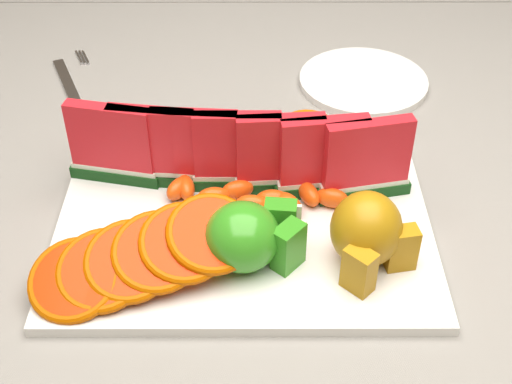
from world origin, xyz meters
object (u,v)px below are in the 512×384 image
Objects in this scene: platter at (244,223)px; side_plate at (363,81)px; pear_cluster at (368,233)px; apple_cluster at (250,236)px; fork at (71,86)px.

platter is 1.92× the size of side_plate.
pear_cluster is (0.12, -0.06, 0.04)m from platter.
apple_cluster is at bearing 179.45° from pear_cluster.
apple_cluster is 0.59× the size of fork.
pear_cluster is 0.51m from fork.
platter is 3.54× the size of apple_cluster.
apple_cluster reaches higher than side_plate.
side_plate is at bearing 1.02° from fork.
platter is at bearing 153.05° from pear_cluster.
pear_cluster reaches higher than platter.
fork is (-0.24, 0.29, -0.00)m from platter.
fork is at bearing -178.98° from side_plate.
apple_cluster is at bearing -113.74° from side_plate.
apple_cluster reaches higher than platter.
fork is at bearing 136.18° from pear_cluster.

